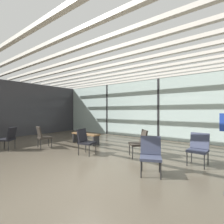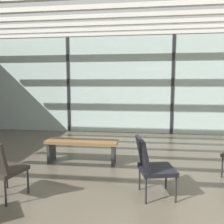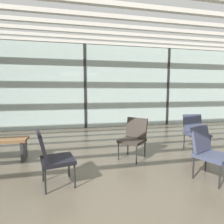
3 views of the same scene
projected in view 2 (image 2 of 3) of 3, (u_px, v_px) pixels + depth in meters
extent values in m
cube|color=#A3B7B2|center=(172.00, 85.00, 7.45)|extent=(14.00, 0.08, 3.22)
cube|color=black|center=(69.00, 85.00, 7.88)|extent=(0.10, 0.12, 3.22)
cube|color=black|center=(172.00, 85.00, 7.45)|extent=(0.10, 0.12, 3.22)
cube|color=beige|center=(193.00, 3.00, 4.65)|extent=(13.72, 0.12, 0.10)
cube|color=beige|center=(186.00, 13.00, 5.30)|extent=(13.72, 0.12, 0.10)
cube|color=beige|center=(181.00, 21.00, 5.95)|extent=(13.72, 0.12, 0.10)
cube|color=beige|center=(177.00, 27.00, 6.60)|extent=(13.72, 0.12, 0.10)
cube|color=beige|center=(174.00, 32.00, 7.25)|extent=(13.72, 0.12, 0.10)
ellipsoid|color=#B2BCD6|center=(136.00, 75.00, 12.34)|extent=(10.94, 4.34, 4.34)
sphere|color=gray|center=(47.00, 75.00, 12.96)|extent=(2.39, 2.39, 2.39)
sphere|color=black|center=(71.00, 66.00, 10.71)|extent=(0.28, 0.28, 0.28)
sphere|color=black|center=(90.00, 66.00, 10.60)|extent=(0.28, 0.28, 0.28)
sphere|color=black|center=(109.00, 66.00, 10.49)|extent=(0.28, 0.28, 0.28)
sphere|color=black|center=(129.00, 65.00, 10.38)|extent=(0.28, 0.28, 0.28)
sphere|color=black|center=(149.00, 65.00, 10.27)|extent=(0.28, 0.28, 0.28)
cylinder|color=black|center=(222.00, 167.00, 3.99)|extent=(0.03, 0.03, 0.37)
cube|color=#28231E|center=(5.00, 170.00, 3.28)|extent=(0.59, 0.59, 0.06)
cylinder|color=black|center=(28.00, 181.00, 3.42)|extent=(0.03, 0.03, 0.37)
cylinder|color=black|center=(7.00, 177.00, 3.58)|extent=(0.03, 0.03, 0.37)
cylinder|color=black|center=(5.00, 193.00, 3.03)|extent=(0.03, 0.03, 0.37)
cube|color=black|center=(157.00, 170.00, 3.30)|extent=(0.57, 0.57, 0.06)
cube|color=black|center=(143.00, 153.00, 3.25)|extent=(0.24, 0.50, 0.44)
cylinder|color=black|center=(176.00, 190.00, 3.14)|extent=(0.03, 0.03, 0.37)
cylinder|color=black|center=(166.00, 177.00, 3.55)|extent=(0.03, 0.03, 0.37)
cylinder|color=black|center=(146.00, 191.00, 3.10)|extent=(0.03, 0.03, 0.37)
cylinder|color=black|center=(140.00, 178.00, 3.52)|extent=(0.03, 0.03, 0.37)
cube|color=brown|center=(82.00, 142.00, 4.75)|extent=(1.50, 0.42, 0.06)
cube|color=#262628|center=(51.00, 151.00, 4.87)|extent=(0.06, 0.36, 0.41)
cube|color=#262628|center=(114.00, 154.00, 4.69)|extent=(0.06, 0.36, 0.41)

